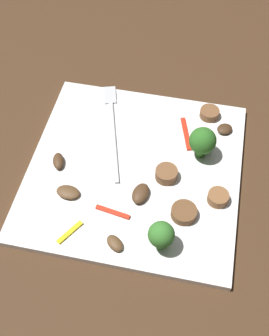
% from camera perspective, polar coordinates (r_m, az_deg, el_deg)
% --- Properties ---
extents(ground_plane, '(1.40, 1.40, 0.00)m').
position_cam_1_polar(ground_plane, '(0.60, 0.00, -0.56)').
color(ground_plane, '#422B19').
extents(plate, '(0.28, 0.28, 0.01)m').
position_cam_1_polar(plate, '(0.59, 0.00, -0.28)').
color(plate, white).
rests_on(plate, ground_plane).
extents(fork, '(0.18, 0.06, 0.00)m').
position_cam_1_polar(fork, '(0.64, -2.93, 5.82)').
color(fork, silver).
rests_on(fork, plate).
extents(broccoli_floret_0, '(0.04, 0.04, 0.05)m').
position_cam_1_polar(broccoli_floret_0, '(0.59, 8.91, 3.49)').
color(broccoli_floret_0, '#347525').
rests_on(broccoli_floret_0, plate).
extents(broccoli_floret_1, '(0.03, 0.03, 0.05)m').
position_cam_1_polar(broccoli_floret_1, '(0.51, 3.52, -8.76)').
color(broccoli_floret_1, '#408630').
rests_on(broccoli_floret_1, plate).
extents(sausage_slice_0, '(0.04, 0.04, 0.01)m').
position_cam_1_polar(sausage_slice_0, '(0.65, 9.79, 7.08)').
color(sausage_slice_0, brown).
rests_on(sausage_slice_0, plate).
extents(sausage_slice_1, '(0.03, 0.03, 0.01)m').
position_cam_1_polar(sausage_slice_1, '(0.57, 10.88, -3.81)').
color(sausage_slice_1, brown).
rests_on(sausage_slice_1, plate).
extents(sausage_slice_2, '(0.04, 0.04, 0.01)m').
position_cam_1_polar(sausage_slice_2, '(0.55, 6.48, -5.82)').
color(sausage_slice_2, brown).
rests_on(sausage_slice_2, plate).
extents(sausage_slice_3, '(0.04, 0.04, 0.01)m').
position_cam_1_polar(sausage_slice_3, '(0.58, 4.20, -0.78)').
color(sausage_slice_3, brown).
rests_on(sausage_slice_3, plate).
extents(mushroom_0, '(0.03, 0.03, 0.01)m').
position_cam_1_polar(mushroom_0, '(0.53, -2.51, -9.83)').
color(mushroom_0, brown).
rests_on(mushroom_0, plate).
extents(mushroom_1, '(0.02, 0.03, 0.01)m').
position_cam_1_polar(mushroom_1, '(0.57, -8.69, -3.15)').
color(mushroom_1, brown).
rests_on(mushroom_1, plate).
extents(mushroom_2, '(0.03, 0.03, 0.01)m').
position_cam_1_polar(mushroom_2, '(0.64, 11.73, 5.03)').
color(mushroom_2, '#422B19').
rests_on(mushroom_2, plate).
extents(mushroom_3, '(0.03, 0.03, 0.01)m').
position_cam_1_polar(mushroom_3, '(0.56, 0.80, -3.35)').
color(mushroom_3, '#4C331E').
rests_on(mushroom_3, plate).
extents(mushroom_4, '(0.03, 0.02, 0.01)m').
position_cam_1_polar(mushroom_4, '(0.60, -9.95, 0.91)').
color(mushroom_4, '#4C331E').
rests_on(mushroom_4, plate).
extents(pepper_strip_0, '(0.01, 0.05, 0.00)m').
position_cam_1_polar(pepper_strip_0, '(0.55, -2.87, -5.79)').
color(pepper_strip_0, red).
rests_on(pepper_strip_0, plate).
extents(pepper_strip_1, '(0.04, 0.03, 0.00)m').
position_cam_1_polar(pepper_strip_1, '(0.54, -8.46, -8.32)').
color(pepper_strip_1, yellow).
rests_on(pepper_strip_1, plate).
extents(pepper_strip_2, '(0.06, 0.02, 0.00)m').
position_cam_1_polar(pepper_strip_2, '(0.63, 6.75, 4.48)').
color(pepper_strip_2, red).
rests_on(pepper_strip_2, plate).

